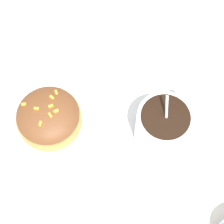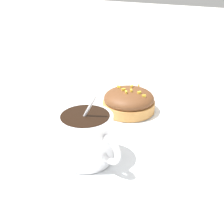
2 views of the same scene
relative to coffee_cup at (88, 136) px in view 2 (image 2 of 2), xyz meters
The scene contains 4 objects.
ground_plane 0.10m from the coffee_cup, ahead, with size 3.00×3.00×0.00m, color silver.
paper_napkin 0.10m from the coffee_cup, ahead, with size 0.34×0.34×0.00m.
coffee_cup is the anchor object (origin of this frame).
frosted_pastry 0.18m from the coffee_cup, ahead, with size 0.10×0.10×0.05m.
Camera 2 is at (-0.43, -0.19, 0.28)m, focal length 50.00 mm.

